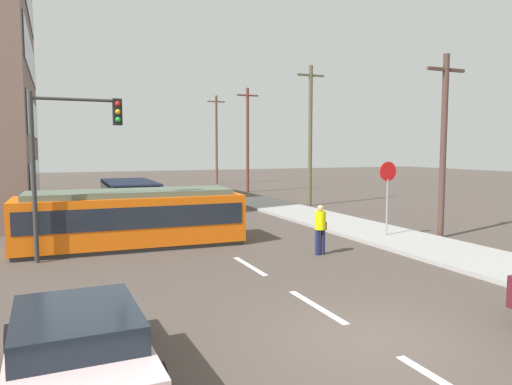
# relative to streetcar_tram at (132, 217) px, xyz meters

# --- Properties ---
(ground_plane) EXTENTS (120.00, 120.00, 0.00)m
(ground_plane) POSITION_rel_streetcar_tram_xyz_m (2.83, -0.35, -1.06)
(ground_plane) COLOR #4B403A
(sidewalk_curb_right) EXTENTS (3.20, 36.00, 0.14)m
(sidewalk_curb_right) POSITION_rel_streetcar_tram_xyz_m (9.63, -4.35, -0.99)
(sidewalk_curb_right) COLOR #9B9A97
(sidewalk_curb_right) RESTS_ON ground
(lane_stripe_1) EXTENTS (0.16, 2.40, 0.01)m
(lane_stripe_1) POSITION_rel_streetcar_tram_xyz_m (2.83, -8.35, -1.05)
(lane_stripe_1) COLOR silver
(lane_stripe_1) RESTS_ON ground
(lane_stripe_2) EXTENTS (0.16, 2.40, 0.01)m
(lane_stripe_2) POSITION_rel_streetcar_tram_xyz_m (2.83, -4.35, -1.05)
(lane_stripe_2) COLOR silver
(lane_stripe_2) RESTS_ON ground
(lane_stripe_3) EXTENTS (0.16, 2.40, 0.01)m
(lane_stripe_3) POSITION_rel_streetcar_tram_xyz_m (2.83, 6.00, -1.05)
(lane_stripe_3) COLOR silver
(lane_stripe_3) RESTS_ON ground
(lane_stripe_4) EXTENTS (0.16, 2.40, 0.01)m
(lane_stripe_4) POSITION_rel_streetcar_tram_xyz_m (2.83, 12.00, -1.05)
(lane_stripe_4) COLOR silver
(lane_stripe_4) RESTS_ON ground
(streetcar_tram) EXTENTS (7.91, 2.74, 2.04)m
(streetcar_tram) POSITION_rel_streetcar_tram_xyz_m (0.00, 0.00, 0.00)
(streetcar_tram) COLOR #EB5D0D
(streetcar_tram) RESTS_ON ground
(city_bus) EXTENTS (2.58, 5.82, 1.79)m
(city_bus) POSITION_rel_streetcar_tram_xyz_m (1.16, 8.80, -0.02)
(city_bus) COLOR #394B7F
(city_bus) RESTS_ON ground
(pedestrian_crossing) EXTENTS (0.50, 0.36, 1.67)m
(pedestrian_crossing) POSITION_rel_streetcar_tram_xyz_m (5.58, -3.81, -0.11)
(pedestrian_crossing) COLOR #1C2049
(pedestrian_crossing) RESTS_ON ground
(parked_sedan_near) EXTENTS (2.15, 4.10, 1.19)m
(parked_sedan_near) POSITION_rel_streetcar_tram_xyz_m (-2.24, -10.06, -0.43)
(parked_sedan_near) COLOR beige
(parked_sedan_near) RESTS_ON ground
(stop_sign) EXTENTS (0.76, 0.07, 2.88)m
(stop_sign) POSITION_rel_streetcar_tram_xyz_m (9.47, -2.29, 1.14)
(stop_sign) COLOR gray
(stop_sign) RESTS_ON sidewalk_curb_right
(traffic_light_mast) EXTENTS (2.73, 0.33, 5.24)m
(traffic_light_mast) POSITION_rel_streetcar_tram_xyz_m (-2.04, -1.40, 2.60)
(traffic_light_mast) COLOR #333333
(traffic_light_mast) RESTS_ON ground
(utility_pole_near) EXTENTS (1.80, 0.24, 7.15)m
(utility_pole_near) POSITION_rel_streetcar_tram_xyz_m (11.54, -3.00, 2.70)
(utility_pole_near) COLOR #4B332C
(utility_pole_near) RESTS_ON ground
(utility_pole_mid) EXTENTS (1.80, 0.24, 8.56)m
(utility_pole_mid) POSITION_rel_streetcar_tram_xyz_m (12.01, 8.43, 3.41)
(utility_pole_mid) COLOR brown
(utility_pole_mid) RESTS_ON ground
(utility_pole_far) EXTENTS (1.80, 0.24, 8.40)m
(utility_pole_far) POSITION_rel_streetcar_tram_xyz_m (11.95, 18.65, 3.33)
(utility_pole_far) COLOR brown
(utility_pole_far) RESTS_ON ground
(utility_pole_distant) EXTENTS (1.80, 0.24, 8.78)m
(utility_pole_distant) POSITION_rel_streetcar_tram_xyz_m (12.42, 28.23, 3.52)
(utility_pole_distant) COLOR brown
(utility_pole_distant) RESTS_ON ground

